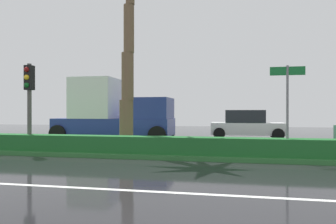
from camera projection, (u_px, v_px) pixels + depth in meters
ground_plane at (232, 152)px, 12.96m from camera, size 90.00×42.00×0.10m
near_lane_divider_stripe at (234, 196)px, 6.09m from camera, size 81.00×0.14×0.01m
median_strip at (232, 152)px, 11.98m from camera, size 85.50×4.00×0.15m
median_hedge at (232, 147)px, 10.60m from camera, size 76.50×0.70×0.60m
traffic_signal_median_left at (29, 90)px, 12.20m from camera, size 0.28×0.43×3.36m
street_name_sign at (287, 98)px, 10.20m from camera, size 1.10×0.08×3.00m
box_truck_lead at (113, 113)px, 17.13m from camera, size 6.40×2.64×3.46m
car_in_traffic_leading at (247, 125)px, 18.90m from camera, size 4.30×2.02×1.72m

